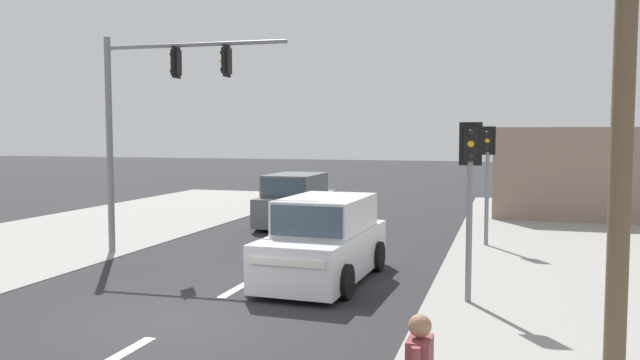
% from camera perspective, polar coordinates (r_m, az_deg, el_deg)
% --- Properties ---
extents(ground_plane, '(140.00, 140.00, 0.00)m').
position_cam_1_polar(ground_plane, '(11.52, -13.06, -12.67)').
color(ground_plane, '#28282B').
extents(lane_dash_mid, '(0.20, 2.40, 0.01)m').
position_cam_1_polar(lane_dash_mid, '(14.11, -6.93, -9.44)').
color(lane_dash_mid, silver).
rests_on(lane_dash_mid, ground).
extents(lane_dash_far, '(0.20, 2.40, 0.01)m').
position_cam_1_polar(lane_dash_far, '(18.70, -0.74, -6.04)').
color(lane_dash_far, silver).
rests_on(lane_dash_far, ground).
extents(traffic_signal_mast, '(5.29, 0.50, 6.00)m').
position_cam_1_polar(traffic_signal_mast, '(17.72, -15.22, 6.71)').
color(traffic_signal_mast, slate).
rests_on(traffic_signal_mast, ground).
extents(pedestal_signal_right_kerb, '(0.44, 0.29, 3.56)m').
position_cam_1_polar(pedestal_signal_right_kerb, '(12.48, 13.55, -0.08)').
color(pedestal_signal_right_kerb, slate).
rests_on(pedestal_signal_right_kerb, ground).
extents(pedestal_signal_far_median, '(0.44, 0.30, 3.56)m').
position_cam_1_polar(pedestal_signal_far_median, '(19.12, 15.06, 1.33)').
color(pedestal_signal_far_median, slate).
rests_on(pedestal_signal_far_median, ground).
extents(suv_oncoming_near, '(2.19, 4.60, 1.90)m').
position_cam_1_polar(suv_oncoming_near, '(14.25, 0.42, -5.67)').
color(suv_oncoming_near, silver).
rests_on(suv_oncoming_near, ground).
extents(suv_crossing_left, '(2.09, 4.55, 1.90)m').
position_cam_1_polar(suv_crossing_left, '(22.82, -2.15, -1.95)').
color(suv_crossing_left, slate).
rests_on(suv_crossing_left, ground).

